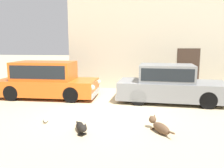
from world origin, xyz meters
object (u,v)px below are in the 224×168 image
parked_sedan_nearest (46,79)px  parked_sedan_second (169,84)px  stray_cat (46,119)px  stray_dog_tan (81,127)px  stray_dog_spotted (159,126)px

parked_sedan_nearest → parked_sedan_second: bearing=-2.2°
parked_sedan_second → stray_cat: (-3.92, -2.95, -0.68)m
parked_sedan_nearest → parked_sedan_second: (5.20, -0.14, -0.06)m
stray_cat → parked_sedan_second: bearing=106.1°
stray_dog_tan → stray_cat: 1.45m
parked_sedan_nearest → stray_cat: size_ratio=7.12×
stray_dog_spotted → stray_cat: 3.34m
parked_sedan_nearest → stray_dog_spotted: bearing=-37.9°
parked_sedan_second → stray_dog_spotted: size_ratio=4.48×
parked_sedan_nearest → stray_cat: 3.43m
stray_dog_spotted → stray_cat: bearing=51.8°
parked_sedan_nearest → stray_dog_tan: 4.62m
parked_sedan_nearest → stray_dog_tan: (2.55, -3.80, -0.66)m
parked_sedan_nearest → stray_dog_spotted: (4.59, -3.50, -0.65)m
stray_dog_spotted → parked_sedan_nearest: bearing=21.5°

